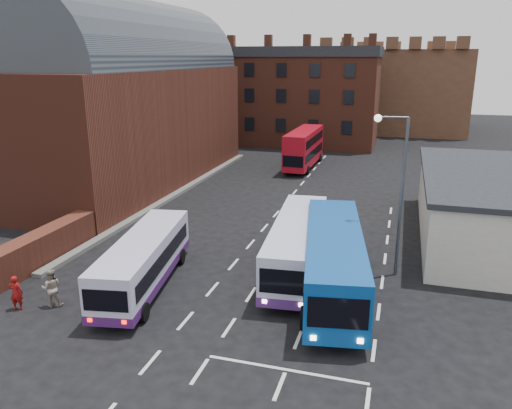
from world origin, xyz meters
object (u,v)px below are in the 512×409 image
(street_lamp, at_px, (397,182))
(pedestrian_beige, at_px, (52,288))
(bus_white_outbound, at_px, (144,258))
(bus_red_double, at_px, (304,148))
(bus_white_inbound, at_px, (297,242))
(pedestrian_red, at_px, (16,293))
(bus_blue, at_px, (334,258))

(street_lamp, xyz_separation_m, pedestrian_beige, (-14.70, -7.95, -4.13))
(bus_white_outbound, height_order, pedestrian_beige, bus_white_outbound)
(bus_red_double, relative_size, street_lamp, 1.17)
(bus_white_inbound, xyz_separation_m, pedestrian_red, (-11.25, -7.66, -0.83))
(bus_white_inbound, bearing_deg, pedestrian_beige, 29.73)
(pedestrian_red, bearing_deg, bus_white_inbound, -159.10)
(bus_white_outbound, relative_size, pedestrian_red, 5.83)
(bus_white_outbound, xyz_separation_m, bus_blue, (9.04, 1.97, 0.31))
(bus_white_inbound, xyz_separation_m, street_lamp, (4.78, 1.02, 3.38))
(bus_blue, relative_size, street_lamp, 1.38)
(pedestrian_beige, bearing_deg, bus_white_inbound, -172.09)
(bus_white_inbound, distance_m, pedestrian_red, 13.64)
(bus_blue, xyz_separation_m, bus_red_double, (-6.93, 27.63, 0.25))
(bus_blue, height_order, bus_red_double, bus_red_double)
(bus_white_outbound, height_order, bus_blue, bus_blue)
(bus_white_outbound, height_order, street_lamp, street_lamp)
(bus_white_outbound, height_order, bus_white_inbound, bus_white_inbound)
(bus_blue, bearing_deg, pedestrian_beige, 12.98)
(bus_white_outbound, bearing_deg, bus_white_inbound, 19.69)
(pedestrian_red, bearing_deg, bus_white_outbound, -152.85)
(street_lamp, bearing_deg, bus_blue, -131.27)
(pedestrian_red, distance_m, pedestrian_beige, 1.52)
(bus_white_inbound, bearing_deg, street_lamp, -173.12)
(bus_white_inbound, distance_m, pedestrian_beige, 12.12)
(bus_white_inbound, relative_size, pedestrian_red, 6.35)
(bus_red_double, bearing_deg, pedestrian_beige, 81.85)
(pedestrian_red, bearing_deg, street_lamp, -164.90)
(street_lamp, bearing_deg, pedestrian_red, -151.56)
(bus_red_double, distance_m, pedestrian_red, 34.00)
(bus_red_double, bearing_deg, street_lamp, 111.97)
(street_lamp, bearing_deg, bus_white_inbound, -167.92)
(bus_white_outbound, relative_size, bus_blue, 0.83)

